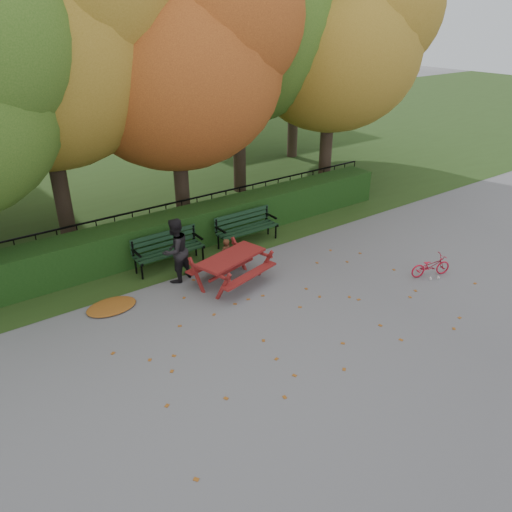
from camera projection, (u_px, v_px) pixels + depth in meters
ground at (302, 313)px, 10.77m from camera, size 90.00×90.00×0.00m
grass_strip at (84, 165)px, 20.92m from camera, size 90.00×90.00×0.00m
building_right at (119, 7)px, 32.60m from camera, size 9.00×6.00×12.00m
hedge at (197, 226)px, 13.81m from camera, size 13.00×0.90×1.00m
iron_fence at (183, 216)px, 14.38m from camera, size 14.00×0.04×1.02m
tree_b at (50, 32)px, 11.97m from camera, size 6.72×6.40×8.79m
tree_c at (188, 53)px, 13.38m from camera, size 6.30×6.00×8.00m
tree_d at (252, 6)px, 15.39m from camera, size 7.14×6.80×9.58m
tree_e at (345, 37)px, 16.12m from camera, size 6.09×5.80×8.16m
tree_g at (306, 23)px, 19.84m from camera, size 6.30×6.00×8.55m
bench_left at (167, 247)px, 12.54m from camera, size 1.80×0.57×0.88m
bench_right at (246, 225)px, 13.80m from camera, size 1.80×0.57×0.88m
picnic_table at (231, 262)px, 11.70m from camera, size 1.98×1.74×0.83m
leaf_pile at (111, 306)px, 10.95m from camera, size 1.15×0.84×0.08m
leaf_scatter at (293, 307)px, 10.99m from camera, size 9.00×5.70×0.01m
child at (226, 256)px, 12.23m from camera, size 0.38×0.29×0.92m
adult at (175, 250)px, 11.75m from camera, size 0.92×0.82×1.58m
bicycle at (431, 266)px, 12.17m from camera, size 1.10×0.70×0.54m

